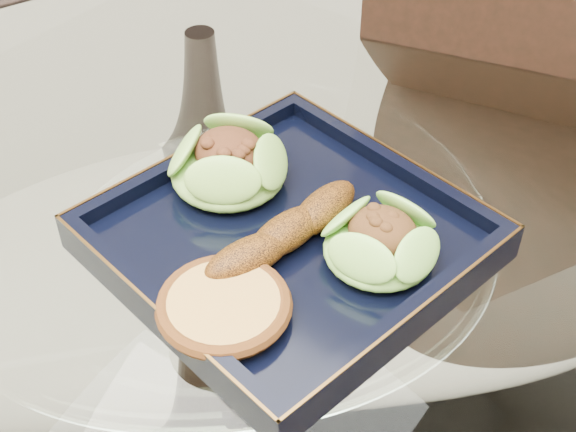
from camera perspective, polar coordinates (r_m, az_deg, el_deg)
The scene contains 7 objects.
dining_table at distance 0.79m, azimuth -3.95°, elevation -11.89°, with size 1.13×1.13×0.77m.
dining_chair at distance 0.96m, azimuth 14.63°, elevation -2.77°, with size 0.55×0.55×1.04m.
navy_plate at distance 0.67m, azimuth 0.00°, elevation -1.92°, with size 0.27×0.27×0.02m, color black.
lettuce_wrap_left at distance 0.70m, azimuth -4.28°, elevation 3.50°, with size 0.10×0.10×0.04m, color #5E932A.
lettuce_wrap_right at distance 0.63m, azimuth 6.53°, elevation -2.05°, with size 0.09×0.09×0.03m, color #59A22F.
roasted_plantain at distance 0.64m, azimuth -0.08°, elevation -1.14°, with size 0.15×0.03×0.03m, color #5E3209.
crumb_patty at distance 0.59m, azimuth -4.57°, elevation -6.52°, with size 0.09×0.09×0.02m, color gold.
Camera 1 is at (0.32, -0.34, 1.23)m, focal length 50.00 mm.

